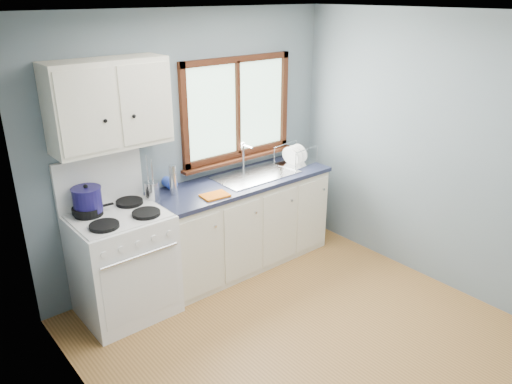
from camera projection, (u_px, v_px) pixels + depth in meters
floor at (324, 351)px, 3.94m from camera, size 3.20×3.60×0.02m
ceiling at (345, 12)px, 2.99m from camera, size 3.20×3.60×0.02m
wall_back at (191, 146)px, 4.76m from camera, size 3.20×0.02×2.50m
wall_left at (117, 286)px, 2.51m from camera, size 0.02×3.60×2.50m
wall_right at (456, 158)px, 4.42m from camera, size 0.02×3.60×2.50m
gas_range at (123, 261)px, 4.24m from camera, size 0.76×0.69×1.36m
base_cabinets at (242, 226)px, 5.06m from camera, size 1.85×0.60×0.88m
countertop at (242, 181)px, 4.87m from camera, size 1.89×0.64×0.04m
sink at (256, 181)px, 4.99m from camera, size 0.84×0.46×0.44m
window at (238, 115)px, 4.96m from camera, size 1.36×0.10×1.03m
upper_cabinets at (109, 104)px, 3.92m from camera, size 0.95×0.35×0.70m
skillet at (87, 210)px, 4.04m from camera, size 0.35×0.24×0.05m
stockpot at (87, 199)px, 4.03m from camera, size 0.28×0.28×0.23m
utensil_crock at (152, 190)px, 4.37m from camera, size 0.14×0.14×0.41m
thermos at (173, 180)px, 4.45m from camera, size 0.08×0.08×0.28m
soap_bottle at (173, 177)px, 4.54m from camera, size 0.11×0.11×0.28m
dish_towel at (215, 196)px, 4.46m from camera, size 0.26×0.19×0.02m
dish_rack at (295, 159)px, 5.28m from camera, size 0.44×0.36×0.21m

